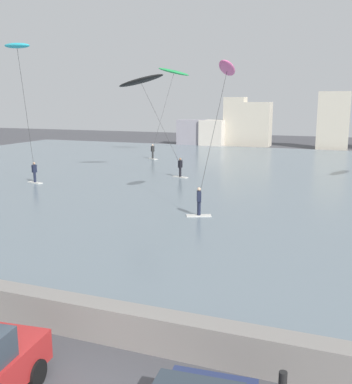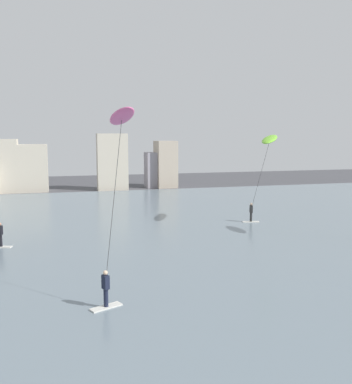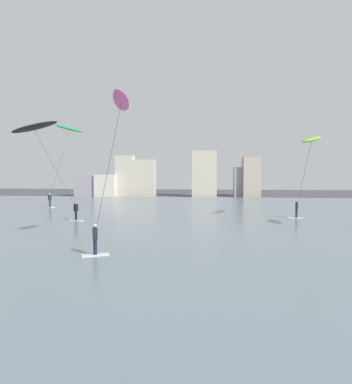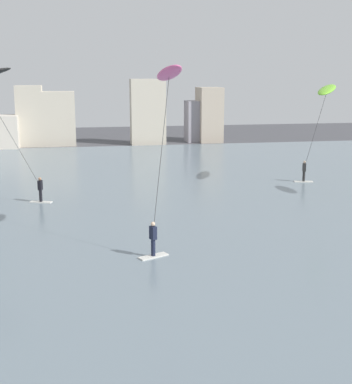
{
  "view_description": "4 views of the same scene",
  "coord_description": "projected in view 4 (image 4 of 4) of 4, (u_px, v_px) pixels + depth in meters",
  "views": [
    {
      "loc": [
        5.4,
        -6.91,
        6.55
      ],
      "look_at": [
        -1.33,
        10.47,
        2.77
      ],
      "focal_mm": 42.7,
      "sensor_mm": 36.0,
      "label": 1
    },
    {
      "loc": [
        -4.15,
        -1.03,
        7.45
      ],
      "look_at": [
        0.49,
        16.12,
        5.1
      ],
      "focal_mm": 40.45,
      "sensor_mm": 36.0,
      "label": 2
    },
    {
      "loc": [
        3.31,
        -0.44,
        4.5
      ],
      "look_at": [
        2.26,
        11.16,
        3.76
      ],
      "focal_mm": 32.73,
      "sensor_mm": 36.0,
      "label": 3
    },
    {
      "loc": [
        -5.69,
        -6.57,
        8.26
      ],
      "look_at": [
        -1.75,
        14.77,
        3.54
      ],
      "focal_mm": 51.15,
      "sensor_mm": 36.0,
      "label": 4
    }
  ],
  "objects": [
    {
      "name": "kitesurfer_pink",
      "position": [
        167.0,
        95.0,
        24.79
      ],
      "size": [
        2.38,
        3.48,
        8.71
      ],
      "color": "silver",
      "rests_on": "water_bay"
    },
    {
      "name": "kitesurfer_lime",
      "position": [
        325.0,
        96.0,
        39.36
      ],
      "size": [
        3.03,
        3.65,
        7.57
      ],
      "color": "silver",
      "rests_on": "water_bay"
    },
    {
      "name": "far_shore_buildings",
      "position": [
        108.0,
        119.0,
        64.07
      ],
      "size": [
        30.92,
        5.46,
        7.64
      ],
      "color": "gray",
      "rests_on": "ground"
    },
    {
      "name": "water_bay",
      "position": [
        161.0,
        194.0,
        37.87
      ],
      "size": [
        84.0,
        52.0,
        0.1
      ],
      "primitive_type": "cube",
      "color": "slate",
      "rests_on": "ground"
    }
  ]
}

